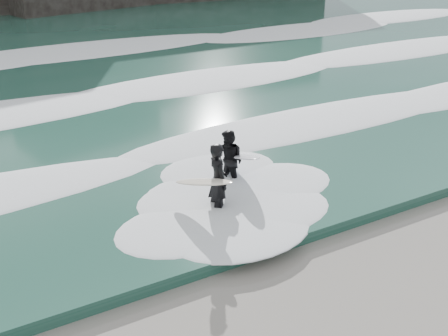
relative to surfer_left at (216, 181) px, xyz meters
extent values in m
ellipsoid|color=white|center=(-1.15, 3.71, -0.60)|extent=(60.00, 3.20, 0.20)
ellipsoid|color=white|center=(-1.15, 10.71, -0.58)|extent=(60.00, 4.00, 0.24)
ellipsoid|color=white|center=(-1.15, 19.71, -0.55)|extent=(60.00, 4.80, 0.30)
imported|color=black|center=(0.05, -0.01, -0.01)|extent=(0.55, 0.77, 1.99)
ellipsoid|color=silver|center=(-0.35, 0.04, 0.03)|extent=(1.10, 2.00, 0.64)
imported|color=black|center=(1.10, 1.19, -0.13)|extent=(0.92, 1.03, 1.75)
ellipsoid|color=white|center=(1.52, 1.19, -0.06)|extent=(1.05, 2.29, 0.77)
camera|label=1|loc=(-6.28, -11.10, 5.94)|focal=45.00mm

